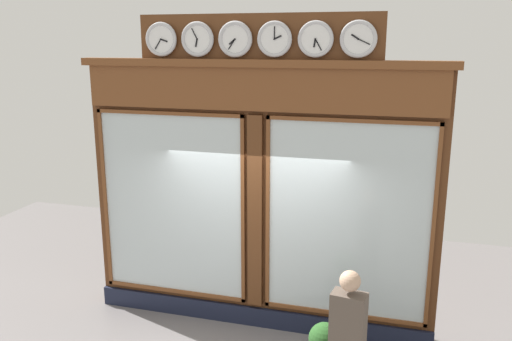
# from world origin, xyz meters

# --- Properties ---
(shop_facade) EXTENTS (4.94, 0.42, 4.30)m
(shop_facade) POSITION_xyz_m (0.00, -0.12, 1.93)
(shop_facade) COLOR #5B3319
(shop_facade) RESTS_ON ground_plane
(pedestrian) EXTENTS (0.39, 0.27, 1.69)m
(pedestrian) POSITION_xyz_m (-1.44, 1.53, 0.93)
(pedestrian) COLOR #312A24
(pedestrian) RESTS_ON ground_plane
(planter_shrub) EXTENTS (0.38, 0.38, 0.38)m
(planter_shrub) POSITION_xyz_m (-1.14, 1.10, 0.61)
(planter_shrub) COLOR #285623
(planter_shrub) RESTS_ON planter_box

